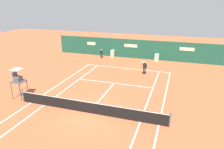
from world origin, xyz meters
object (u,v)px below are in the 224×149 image
Objects in this scene: tennis_ball_by_sideline at (88,80)px; player_on_baseline at (144,67)px; tennis_ball_near_service_line at (97,84)px; umpire_chair at (18,80)px; tennis_ball_mid_court at (91,77)px; ball_kid_centre_post at (101,53)px.

player_on_baseline is at bearing 36.45° from tennis_ball_by_sideline.
tennis_ball_by_sideline is at bearing 157.46° from tennis_ball_near_service_line.
tennis_ball_mid_court is (3.86, 6.66, -1.68)m from umpire_chair.
player_on_baseline is 26.02× the size of tennis_ball_near_service_line.
umpire_chair is 39.23× the size of tennis_ball_near_service_line.
tennis_ball_mid_court is (-0.03, 0.99, 0.00)m from tennis_ball_by_sideline.
ball_kid_centre_post is 19.08× the size of tennis_ball_mid_court.
tennis_ball_near_service_line is at bearing 99.37° from ball_kid_centre_post.
tennis_ball_by_sideline is at bearing 30.73° from player_on_baseline.
tennis_ball_near_service_line is (3.38, -9.88, -0.71)m from ball_kid_centre_post.
umpire_chair is at bearing -120.06° from tennis_ball_mid_court.
tennis_ball_mid_court is at bearing 94.19° from ball_kid_centre_post.
player_on_baseline reaches higher than tennis_ball_by_sideline.
ball_kid_centre_post is at bearing 102.44° from tennis_ball_by_sideline.
player_on_baseline is 1.36× the size of ball_kid_centre_post.
umpire_chair is 39.23× the size of tennis_ball_mid_court.
player_on_baseline is (9.24, 9.62, -0.79)m from umpire_chair.
player_on_baseline is at bearing 134.57° from ball_kid_centre_post.
player_on_baseline is at bearing 136.17° from umpire_chair.
ball_kid_centre_post is 8.61m from tennis_ball_mid_court.
umpire_chair is at bearing -124.42° from tennis_ball_by_sideline.
tennis_ball_by_sideline is 1.43m from tennis_ball_near_service_line.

